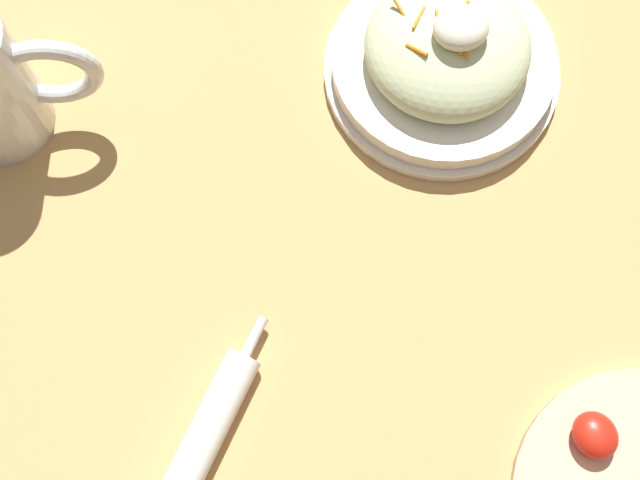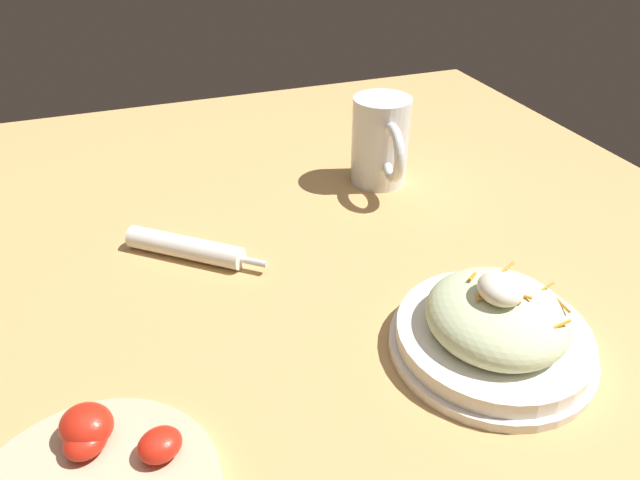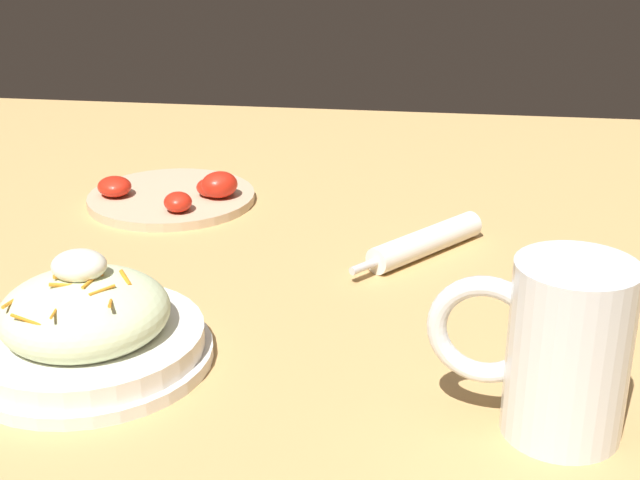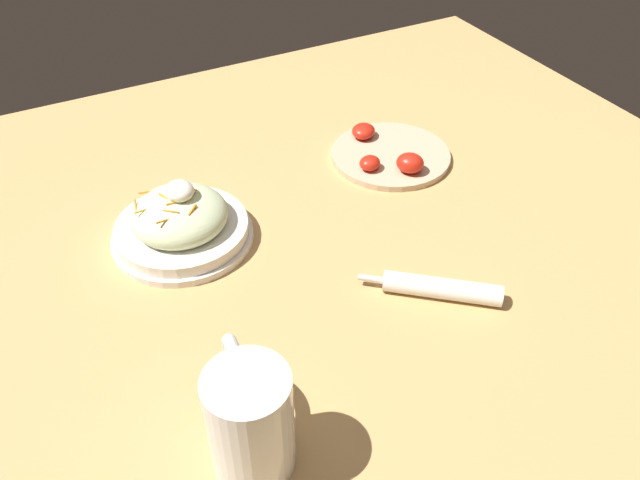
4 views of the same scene
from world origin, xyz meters
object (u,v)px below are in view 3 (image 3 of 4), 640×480
at_px(beer_mug, 561,359).
at_px(napkin_roll, 425,242).
at_px(salad_plate, 86,328).
at_px(tomato_plate, 174,195).

bearing_deg(beer_mug, napkin_roll, -71.75).
xyz_separation_m(beer_mug, napkin_roll, (0.11, -0.33, -0.05)).
distance_m(salad_plate, napkin_roll, 0.40).
height_order(beer_mug, tomato_plate, beer_mug).
xyz_separation_m(salad_plate, tomato_plate, (0.04, -0.41, -0.02)).
distance_m(beer_mug, napkin_roll, 0.35).
bearing_deg(salad_plate, napkin_roll, -135.63).
xyz_separation_m(napkin_roll, tomato_plate, (0.33, -0.13, -0.00)).
bearing_deg(salad_plate, beer_mug, 172.56).
xyz_separation_m(beer_mug, tomato_plate, (0.44, -0.46, -0.05)).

